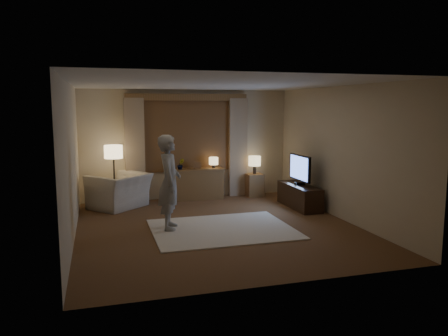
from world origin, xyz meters
name	(u,v)px	position (x,y,z in m)	size (l,w,h in m)	color
room	(211,152)	(0.00, 0.50, 1.33)	(5.04, 5.54, 2.64)	brown
rug	(222,229)	(0.04, -0.19, 0.01)	(2.50, 2.00, 0.02)	beige
sideboard	(197,185)	(0.19, 2.50, 0.35)	(1.20, 0.40, 0.70)	brown
picture_frame	(197,166)	(0.19, 2.50, 0.80)	(0.16, 0.02, 0.20)	brown
plant	(181,165)	(-0.21, 2.50, 0.85)	(0.17, 0.13, 0.30)	#999999
table_lamp_sideboard	(214,161)	(0.59, 2.50, 0.90)	(0.22, 0.22, 0.30)	black
floor_lamp	(114,155)	(-1.74, 2.29, 1.14)	(0.40, 0.40, 1.36)	black
armchair	(119,191)	(-1.65, 2.10, 0.37)	(1.15, 1.00, 0.75)	beige
side_table	(254,185)	(1.62, 2.45, 0.28)	(0.40, 0.40, 0.56)	brown
table_lamp_side	(255,161)	(1.62, 2.45, 0.87)	(0.30, 0.30, 0.44)	black
tv_stand	(299,196)	(2.15, 1.03, 0.25)	(0.45, 1.40, 0.50)	black
tv	(300,169)	(2.15, 1.03, 0.86)	(0.22, 0.91, 0.66)	black
person	(170,182)	(-0.86, 0.09, 0.87)	(0.62, 0.41, 1.69)	#9D9991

